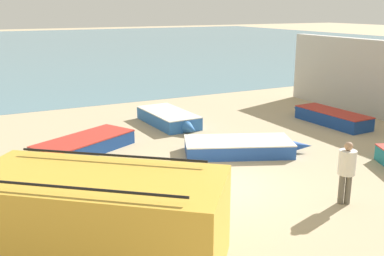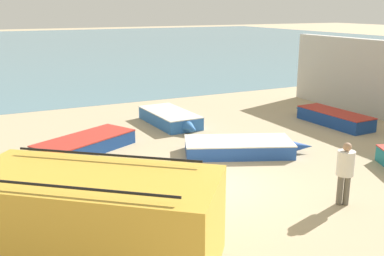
% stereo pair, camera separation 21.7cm
% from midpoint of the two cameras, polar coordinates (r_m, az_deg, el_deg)
% --- Properties ---
extents(ground_plane, '(200.00, 200.00, 0.00)m').
position_cam_midpoint_polar(ground_plane, '(13.04, 1.26, -7.31)').
color(ground_plane, tan).
extents(sea_water, '(120.00, 80.00, 0.01)m').
position_cam_midpoint_polar(sea_water, '(63.06, -22.12, 9.56)').
color(sea_water, slate).
rests_on(sea_water, ground_plane).
extents(parked_van, '(5.05, 4.64, 2.17)m').
position_cam_midpoint_polar(parked_van, '(8.74, -12.78, -11.42)').
color(parked_van, gold).
rests_on(parked_van, ground_plane).
extents(fishing_rowboat_1, '(4.35, 3.01, 0.52)m').
position_cam_midpoint_polar(fishing_rowboat_1, '(16.45, -13.53, -1.97)').
color(fishing_rowboat_1, navy).
rests_on(fishing_rowboat_1, ground_plane).
extents(fishing_rowboat_2, '(4.54, 2.98, 0.50)m').
position_cam_midpoint_polar(fishing_rowboat_2, '(15.78, 5.87, -2.38)').
color(fishing_rowboat_2, '#234CA3').
rests_on(fishing_rowboat_2, ground_plane).
extents(fishing_rowboat_3, '(1.70, 4.10, 0.57)m').
position_cam_midpoint_polar(fishing_rowboat_3, '(19.56, -3.20, 1.24)').
color(fishing_rowboat_3, '#2D66AD').
rests_on(fishing_rowboat_3, ground_plane).
extents(fishing_rowboat_5, '(1.37, 4.24, 0.59)m').
position_cam_midpoint_polar(fishing_rowboat_5, '(20.61, 16.81, 1.35)').
color(fishing_rowboat_5, navy).
rests_on(fishing_rowboat_5, ground_plane).
extents(fisherman_0, '(0.44, 0.44, 1.68)m').
position_cam_midpoint_polar(fisherman_0, '(12.17, 18.57, -4.75)').
color(fisherman_0, '#5B564C').
rests_on(fisherman_0, ground_plane).
extents(fisherman_1, '(0.42, 0.42, 1.61)m').
position_cam_midpoint_polar(fisherman_1, '(11.79, -22.66, -6.02)').
color(fisherman_1, '#5B564C').
rests_on(fisherman_1, ground_plane).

